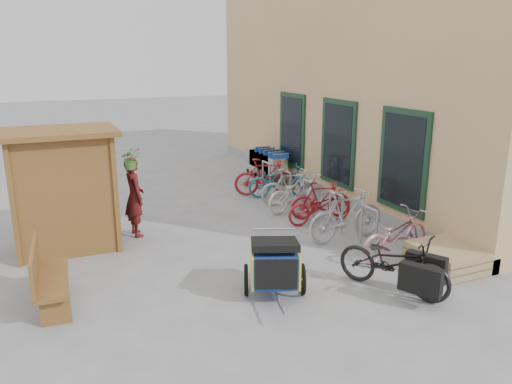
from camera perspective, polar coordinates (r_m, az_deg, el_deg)
name	(u,v)px	position (r m, az deg, el deg)	size (l,w,h in m)	color
ground	(264,267)	(9.28, 0.97, -8.54)	(80.00, 80.00, 0.00)	#949497
building	(399,65)	(15.83, 16.05, 13.76)	(6.07, 13.00, 7.00)	tan
kiosk	(58,173)	(10.40, -21.71, 1.99)	(2.49, 1.65, 2.40)	brown
bike_rack	(309,194)	(12.13, 6.04, -0.28)	(0.05, 5.35, 0.86)	#A5A8AD
pallet_stack	(446,257)	(9.78, 20.92, -6.99)	(1.00, 1.20, 0.40)	tan
bench	(46,276)	(8.35, -22.90, -8.79)	(0.57, 1.61, 1.00)	brown
shopping_carts	(266,160)	(15.83, 1.13, 3.65)	(0.54, 2.15, 0.97)	silver
child_trailer	(275,262)	(8.09, 2.14, -8.03)	(1.11, 1.68, 0.98)	navy
cargo_bike	(395,263)	(8.48, 15.65, -7.85)	(1.48, 2.00, 1.00)	black
person_kiosk	(135,197)	(10.91, -13.72, -0.54)	(0.62, 0.41, 1.71)	maroon
bike_0	(395,234)	(9.92, 15.63, -4.67)	(0.61, 1.75, 0.92)	#C6808F
bike_1	(346,215)	(10.53, 10.27, -2.64)	(0.52, 1.84, 1.10)	#A8A9AD
bike_2	(320,206)	(11.55, 7.30, -1.63)	(0.55, 1.59, 0.83)	maroon
bike_3	(321,200)	(11.92, 7.46, -0.91)	(0.42, 1.50, 0.90)	maroon
bike_4	(297,193)	(12.44, 4.75, -0.08)	(0.62, 1.78, 0.94)	silver
bike_5	(291,187)	(12.91, 4.04, 0.59)	(0.46, 1.62, 0.97)	#A8A9AD
bike_6	(280,181)	(13.58, 2.79, 1.22)	(0.61, 1.74, 0.91)	#1D6174
bike_7	(266,177)	(13.79, 1.11, 1.73)	(0.49, 1.74, 1.05)	maroon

